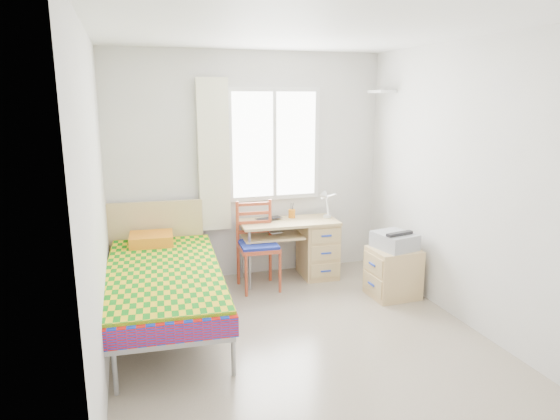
{
  "coord_description": "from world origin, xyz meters",
  "views": [
    {
      "loc": [
        -1.37,
        -3.84,
        2.1
      ],
      "look_at": [
        0.0,
        0.55,
        1.05
      ],
      "focal_mm": 32.0,
      "sensor_mm": 36.0,
      "label": 1
    }
  ],
  "objects_px": {
    "cabinet": "(393,273)",
    "printer": "(395,240)",
    "chair": "(258,240)",
    "bed": "(162,276)",
    "desk": "(312,245)"
  },
  "relations": [
    {
      "from": "desk",
      "to": "printer",
      "type": "relative_size",
      "value": 2.42
    },
    {
      "from": "cabinet",
      "to": "printer",
      "type": "bearing_deg",
      "value": 60.64
    },
    {
      "from": "desk",
      "to": "cabinet",
      "type": "relative_size",
      "value": 2.16
    },
    {
      "from": "chair",
      "to": "cabinet",
      "type": "xyz_separation_m",
      "value": [
        1.3,
        -0.7,
        -0.28
      ]
    },
    {
      "from": "cabinet",
      "to": "printer",
      "type": "distance_m",
      "value": 0.35
    },
    {
      "from": "bed",
      "to": "printer",
      "type": "bearing_deg",
      "value": 2.64
    },
    {
      "from": "printer",
      "to": "chair",
      "type": "bearing_deg",
      "value": 140.66
    },
    {
      "from": "desk",
      "to": "chair",
      "type": "xyz_separation_m",
      "value": [
        -0.7,
        -0.14,
        0.16
      ]
    },
    {
      "from": "bed",
      "to": "desk",
      "type": "relative_size",
      "value": 2.02
    },
    {
      "from": "cabinet",
      "to": "printer",
      "type": "relative_size",
      "value": 1.12
    },
    {
      "from": "chair",
      "to": "bed",
      "type": "bearing_deg",
      "value": -146.05
    },
    {
      "from": "bed",
      "to": "chair",
      "type": "bearing_deg",
      "value": 33.98
    },
    {
      "from": "cabinet",
      "to": "bed",
      "type": "bearing_deg",
      "value": 177.02
    },
    {
      "from": "chair",
      "to": "desk",
      "type": "bearing_deg",
      "value": 15.0
    },
    {
      "from": "bed",
      "to": "cabinet",
      "type": "xyz_separation_m",
      "value": [
        2.39,
        -0.06,
        -0.21
      ]
    }
  ]
}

